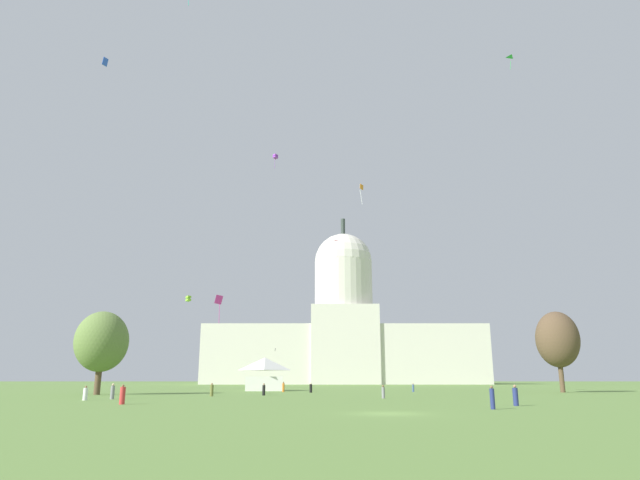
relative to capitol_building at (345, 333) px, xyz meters
name	(u,v)px	position (x,y,z in m)	size (l,w,h in m)	color
ground_plane	(390,414)	(-5.25, -187.35, -20.02)	(800.00, 800.00, 0.00)	olive
capitol_building	(345,333)	(0.00, 0.00, 0.00)	(111.93, 26.37, 68.60)	beige
event_tent	(266,374)	(-20.27, -119.20, -16.91)	(7.57, 7.12, 6.11)	white
tree_east_near	(559,339)	(30.57, -131.14, -11.34)	(9.88, 9.71, 13.41)	brown
tree_west_far	(103,342)	(-41.79, -144.19, -12.54)	(8.91, 8.84, 11.89)	brown
person_black_edge_west	(265,390)	(-17.52, -147.81, -19.29)	(0.47, 0.47, 1.62)	black
person_white_back_center	(86,394)	(-34.83, -164.92, -19.35)	(0.63, 0.63, 1.51)	silver
person_navy_lawn_far_right	(517,396)	(6.85, -176.95, -19.24)	(0.61, 0.61, 1.73)	navy
person_grey_edge_east	(114,392)	(-33.03, -161.97, -19.24)	(0.53, 0.53, 1.72)	gray
person_red_back_right	(124,395)	(-27.64, -174.18, -19.24)	(0.53, 0.53, 1.74)	red
person_grey_front_right	(384,392)	(-2.42, -159.01, -19.33)	(0.45, 0.45, 1.52)	gray
person_navy_back_left	(493,398)	(3.24, -182.30, -19.22)	(0.47, 0.47, 1.73)	navy
person_denim_lawn_far_left	(265,389)	(-18.44, -138.34, -19.38)	(0.58, 0.58, 1.44)	#3D5684
person_orange_mid_right	(284,387)	(-16.15, -127.73, -19.25)	(0.53, 0.53, 1.70)	orange
person_black_front_center	(312,388)	(-11.34, -132.30, -19.33)	(0.52, 0.52, 1.55)	black
person_olive_front_left	(213,390)	(-23.95, -151.46, -19.26)	(0.57, 0.57, 1.69)	olive
person_denim_mid_left	(414,388)	(6.13, -128.49, -19.35)	(0.47, 0.47, 1.46)	#3D5684
kite_magenta_low	(220,302)	(-25.28, -142.19, -6.39)	(1.31, 0.74, 4.35)	#D1339E
kite_blue_high	(106,62)	(-41.13, -154.58, 26.97)	(0.65, 0.69, 1.38)	blue
kite_lime_mid	(189,299)	(-41.83, -93.04, 1.06)	(1.46, 1.45, 1.37)	#8CD133
kite_pink_high	(337,243)	(-3.94, -28.95, 30.92)	(1.82, 1.35, 4.36)	pink
kite_green_high	(513,57)	(23.15, -142.04, 35.77)	(1.23, 1.08, 2.42)	green
kite_orange_high	(362,189)	(-1.76, -124.83, 17.97)	(0.77, 0.94, 4.14)	orange
kite_black_low	(276,350)	(-25.41, -31.79, -8.11)	(0.23, 1.02, 1.13)	black
kite_violet_high	(276,157)	(-21.28, -94.58, 37.45)	(1.45, 1.45, 3.84)	purple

